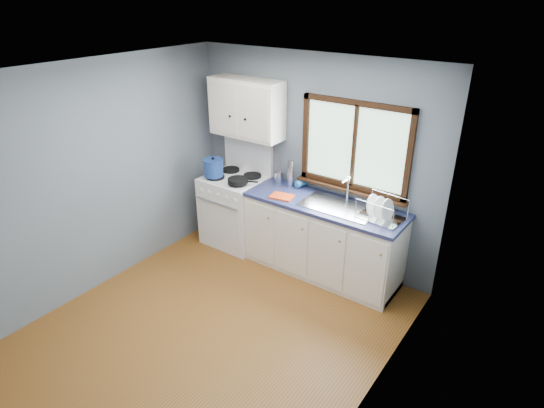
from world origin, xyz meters
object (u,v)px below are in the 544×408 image
Objects in this scene: stockpot at (213,167)px; dish_rack at (380,213)px; utensil_crock at (279,177)px; base_cabinets at (322,242)px; thermos at (290,174)px; skillet at (238,181)px; sink at (338,212)px; gas_range at (236,208)px.

stockpot is 0.63× the size of dish_rack.
base_cabinets is at bearing -14.08° from utensil_crock.
thermos is 0.68× the size of dish_rack.
stockpot is (-0.39, -0.01, 0.09)m from skillet.
sink is 2.39× the size of utensil_crock.
sink is 1.70m from stockpot.
dish_rack is at bearing 0.96° from gas_range.
dish_rack is at bearing 1.23° from base_cabinets.
base_cabinets is 5.58× the size of thermos.
sink is at bearing -11.49° from utensil_crock.
gas_range is at bearing -179.18° from base_cabinets.
skillet is 1.21× the size of thermos.
thermos is (0.73, 0.19, 0.59)m from gas_range.
stockpot reaches higher than skillet.
thermos is at bearing 167.27° from sink.
skillet is (-1.11, -0.18, 0.58)m from base_cabinets.
stockpot is (-1.50, -0.19, 0.66)m from base_cabinets.
utensil_crock is 0.21m from thermos.
stockpot is at bearing -158.87° from thermos.
gas_range is 0.77m from utensil_crock.
skillet is 0.65m from thermos.
dish_rack is (2.16, 0.20, -0.09)m from stockpot.
stockpot is 0.99m from thermos.
sink is 2.10× the size of skillet.
skillet is at bearing -167.38° from dish_rack.
utensil_crock reaches higher than dish_rack.
base_cabinets is 0.48m from sink.
stockpot is at bearing -168.36° from dish_rack.
base_cabinets is 0.87m from dish_rack.
gas_range reaches higher than stockpot.
gas_range is 2.77× the size of dish_rack.
skillet is 1.29× the size of stockpot.
dish_rack is (1.97, 0.03, 0.49)m from gas_range.
gas_range is 3.40× the size of skillet.
utensil_crock reaches higher than base_cabinets.
gas_range is at bearing 115.89° from skillet.
skillet is (0.20, -0.16, 0.49)m from gas_range.
stockpot is 0.88× the size of utensil_crock.
base_cabinets is at bearing -16.49° from thermos.
gas_range is at bearing 40.80° from stockpot.
skillet reaches higher than base_cabinets.
sink is (0.18, -0.00, 0.45)m from base_cabinets.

